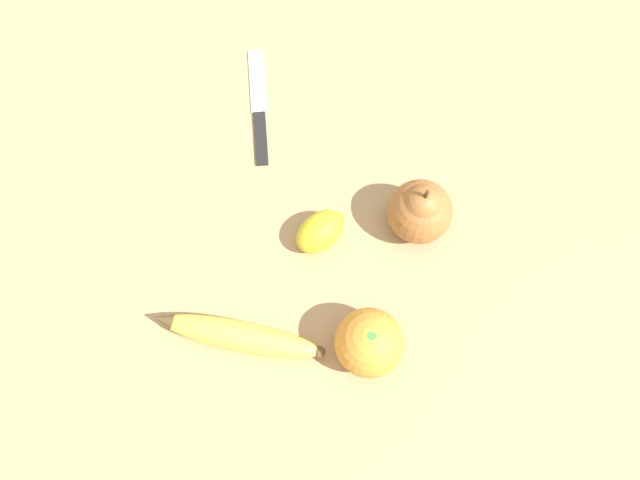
% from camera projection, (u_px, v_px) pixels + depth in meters
% --- Properties ---
extents(ground_plane, '(3.00, 3.00, 0.00)m').
position_uv_depth(ground_plane, '(316.00, 219.00, 0.83)').
color(ground_plane, tan).
extents(banana, '(0.22, 0.05, 0.04)m').
position_uv_depth(banana, '(239.00, 336.00, 0.76)').
color(banana, '#DBCC4C').
rests_on(banana, ground_plane).
extents(orange, '(0.08, 0.08, 0.08)m').
position_uv_depth(orange, '(369.00, 343.00, 0.73)').
color(orange, orange).
rests_on(orange, ground_plane).
extents(pear, '(0.08, 0.08, 0.10)m').
position_uv_depth(pear, '(420.00, 210.00, 0.78)').
color(pear, '#A36633').
rests_on(pear, ground_plane).
extents(lemon, '(0.08, 0.08, 0.05)m').
position_uv_depth(lemon, '(320.00, 231.00, 0.80)').
color(lemon, yellow).
rests_on(lemon, ground_plane).
extents(paring_knife, '(0.08, 0.18, 0.01)m').
position_uv_depth(paring_knife, '(259.00, 109.00, 0.88)').
color(paring_knife, silver).
rests_on(paring_knife, ground_plane).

